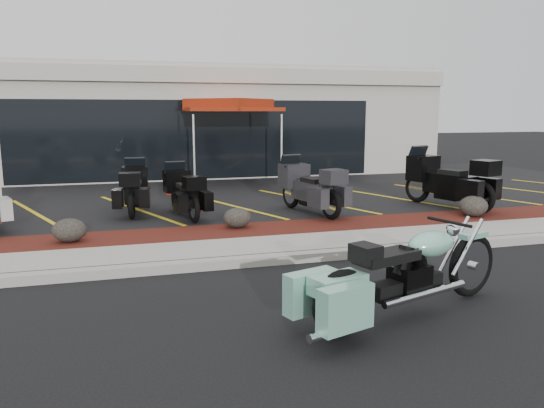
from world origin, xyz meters
name	(u,v)px	position (x,y,z in m)	size (l,w,h in m)	color
ground	(304,279)	(0.00, 0.00, 0.00)	(90.00, 90.00, 0.00)	black
curb	(286,258)	(0.00, 0.90, 0.07)	(24.00, 0.25, 0.15)	gray
sidewalk	(274,248)	(0.00, 1.60, 0.07)	(24.00, 1.20, 0.15)	gray
mulch_bed	(257,232)	(0.00, 2.80, 0.08)	(24.00, 1.20, 0.16)	#32150B
upper_lot	(212,193)	(0.00, 8.20, 0.07)	(26.00, 9.60, 0.15)	black
dealership_building	(185,122)	(0.00, 14.47, 2.01)	(18.00, 8.16, 4.00)	#A9A499
boulder_left	(69,230)	(-3.46, 2.68, 0.37)	(0.59, 0.49, 0.42)	black
boulder_mid	(237,218)	(-0.36, 3.00, 0.36)	(0.56, 0.47, 0.40)	black
boulder_right	(473,206)	(4.86, 2.68, 0.39)	(0.65, 0.54, 0.46)	black
hero_cruiser	(472,256)	(1.87, -1.32, 0.56)	(3.21, 0.81, 1.13)	#7EC4AA
touring_black_front	(136,182)	(-2.21, 5.96, 0.75)	(2.07, 0.79, 1.21)	black
touring_black_mid	(176,186)	(-1.34, 5.15, 0.73)	(2.01, 0.77, 1.17)	black
touring_grey	(291,181)	(1.35, 4.80, 0.79)	(2.22, 0.85, 1.29)	#2D2C31
touring_black_rear	(418,174)	(4.68, 4.67, 0.87)	(2.48, 0.95, 1.45)	black
traffic_cone	(171,185)	(-1.20, 7.78, 0.40)	(0.28, 0.28, 0.51)	#F83408
popup_canopy	(229,107)	(0.88, 9.80, 2.57)	(3.16, 3.16, 2.67)	silver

